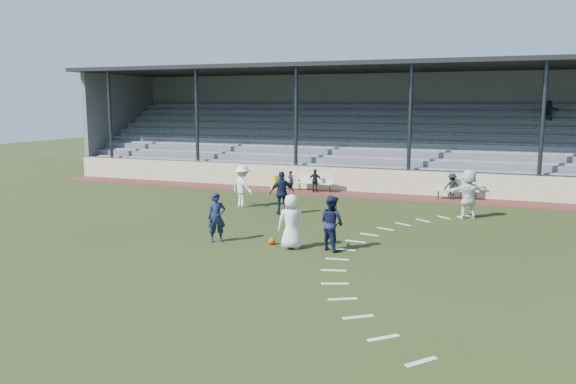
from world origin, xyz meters
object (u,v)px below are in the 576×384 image
object	(u,v)px
player_white_lead	(291,222)
football	(272,241)
player_navy_lead	(217,217)
bench_right	(457,187)
bench_left	(315,180)
trash_bin	(275,182)

from	to	relation	value
player_white_lead	football	bearing A→B (deg)	-40.02
player_navy_lead	football	bearing A→B (deg)	-24.20
bench_right	football	bearing A→B (deg)	-123.61
bench_right	bench_left	bearing A→B (deg)	170.84
bench_left	player_navy_lead	size ratio (longest dim) A/B	1.24
bench_right	player_white_lead	xyz separation A→B (m)	(-4.21, -11.36, 0.28)
trash_bin	player_navy_lead	size ratio (longest dim) A/B	0.45
player_white_lead	player_navy_lead	size ratio (longest dim) A/B	1.06
trash_bin	player_navy_lead	world-z (taller)	player_navy_lead
trash_bin	football	world-z (taller)	trash_bin
player_navy_lead	bench_left	bearing A→B (deg)	58.02
bench_left	trash_bin	xyz separation A→B (m)	(-2.19, -0.17, -0.19)
football	player_white_lead	distance (m)	1.11
trash_bin	football	xyz separation A→B (m)	(4.29, -10.89, -0.27)
football	bench_left	bearing A→B (deg)	100.74
football	player_white_lead	bearing A→B (deg)	-18.59
bench_left	bench_right	bearing A→B (deg)	5.98
trash_bin	player_navy_lead	bearing A→B (deg)	-77.66
trash_bin	player_white_lead	xyz separation A→B (m)	(5.06, -11.15, 0.48)
football	player_navy_lead	xyz separation A→B (m)	(-1.84, -0.29, 0.70)
bench_left	player_white_lead	world-z (taller)	player_white_lead
player_white_lead	bench_right	bearing A→B (deg)	-131.79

